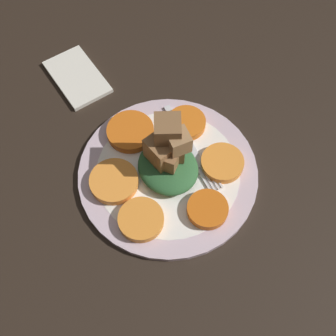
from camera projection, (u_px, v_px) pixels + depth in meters
The scene contains 11 objects.
table_slab at pixel (168, 177), 70.52cm from camera, with size 120.00×120.00×2.00cm, color black.
plate at pixel (168, 173), 69.18cm from camera, with size 29.47×29.47×1.05cm.
carrot_slice_0 at pixel (208, 209), 64.71cm from camera, with size 6.40×6.40×1.39cm, color #D66114.
carrot_slice_1 at pixel (222, 163), 68.59cm from camera, with size 7.04×7.04×1.39cm, color orange.
carrot_slice_2 at pixel (186, 123), 72.32cm from camera, with size 6.65×6.65×1.39cm, color orange.
carrot_slice_3 at pixel (130, 132), 71.49cm from camera, with size 8.03×8.03×1.39cm, color orange.
carrot_slice_4 at pixel (114, 181), 66.99cm from camera, with size 7.82×7.82×1.39cm, color orange.
carrot_slice_5 at pixel (141, 219), 63.92cm from camera, with size 7.04×7.04×1.39cm, color orange.
center_pile at pixel (168, 156), 65.80cm from camera, with size 10.45×9.41×10.57cm.
fork at pixel (192, 148), 70.50cm from camera, with size 18.35×4.26×0.40cm.
napkin at pixel (77, 77), 78.95cm from camera, with size 13.24×7.94×0.80cm.
Camera 1 is at (-26.64, 18.04, 63.77)cm, focal length 45.00 mm.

